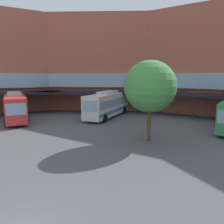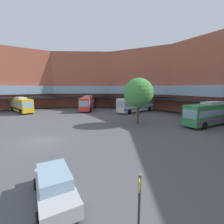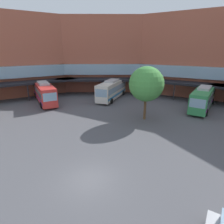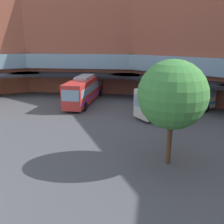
# 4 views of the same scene
# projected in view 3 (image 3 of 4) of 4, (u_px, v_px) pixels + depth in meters

# --- Properties ---
(ground_plane) EXTENTS (119.00, 119.00, 0.00)m
(ground_plane) POSITION_uv_depth(u_px,v_px,m) (89.00, 180.00, 14.73)
(ground_plane) COLOR #515156
(station_building) EXTENTS (77.67, 42.93, 16.76)m
(station_building) POSITION_uv_depth(u_px,v_px,m) (134.00, 60.00, 31.80)
(station_building) COLOR #AD5942
(station_building) RESTS_ON ground
(bus_0) EXTENTS (10.12, 10.69, 3.86)m
(bus_0) POSITION_uv_depth(u_px,v_px,m) (44.00, 92.00, 35.79)
(bus_0) COLOR red
(bus_0) RESTS_ON ground
(bus_1) EXTENTS (3.67, 11.29, 3.89)m
(bus_1) POSITION_uv_depth(u_px,v_px,m) (112.00, 89.00, 38.19)
(bus_1) COLOR silver
(bus_1) RESTS_ON ground
(bus_2) EXTENTS (5.95, 11.75, 3.79)m
(bus_2) POSITION_uv_depth(u_px,v_px,m) (203.00, 98.00, 31.83)
(bus_2) COLOR #338C4C
(bus_2) RESTS_ON ground
(plaza_tree) EXTENTS (4.84, 4.84, 7.60)m
(plaza_tree) POSITION_uv_depth(u_px,v_px,m) (146.00, 84.00, 25.80)
(plaza_tree) COLOR brown
(plaza_tree) RESTS_ON ground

